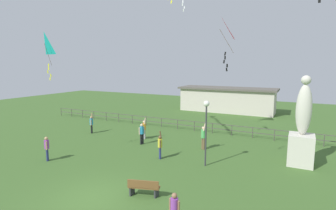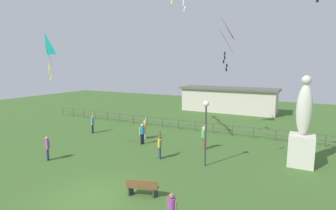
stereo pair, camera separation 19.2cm
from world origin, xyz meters
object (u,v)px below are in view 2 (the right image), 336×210
Objects in this scene: lamppost at (206,118)px; person_6 at (142,132)px; kite_1 at (220,30)px; person_5 at (92,123)px; person_0 at (160,145)px; person_2 at (145,128)px; statue_monument at (302,135)px; person_4 at (204,136)px; person_3 at (47,147)px; park_bench at (142,187)px; person_1 at (172,210)px; kite_2 at (45,45)px.

lamppost is 2.48× the size of person_6.
kite_1 is (0.75, -0.20, 5.07)m from lamppost.
person_0 is at bearing -19.10° from person_5.
person_2 is at bearing 152.55° from lamppost.
statue_monument is at bearing 28.41° from lamppost.
kite_1 is (1.94, -3.20, 7.05)m from person_4.
lamppost is 2.21× the size of person_2.
person_3 is (-9.44, -3.80, -2.07)m from lamppost.
person_3 is (-8.12, 1.21, 0.45)m from park_bench.
kite_1 is at bearing -15.02° from lamppost.
person_1 is (2.44, -1.76, 0.42)m from park_bench.
statue_monument is 3.39× the size of person_6.
person_0 is (-8.30, -2.99, -0.99)m from statue_monument.
person_2 is 0.62× the size of kite_1.
person_6 reaches higher than person_1.
person_2 is 1.12× the size of person_6.
kite_2 reaches higher than person_3.
person_1 is 0.83× the size of person_2.
statue_monument is 8.18m from kite_1.
person_2 reaches higher than person_3.
person_5 is 5.99m from person_6.
person_1 is at bearing -18.01° from kite_2.
person_2 is (-5.22, 8.41, 0.46)m from park_bench.
person_2 is (-7.66, 10.18, 0.04)m from person_1.
person_4 is 1.23× the size of person_6.
park_bench is (-6.55, -7.83, -1.46)m from statue_monument.
kite_2 is at bearing 110.78° from person_3.
lamppost is at bearing 75.15° from park_bench.
person_4 is (0.14, 8.01, 0.55)m from park_bench.
kite_2 is (-9.64, -3.28, 4.42)m from lamppost.
person_6 is (0.64, -1.36, 0.02)m from person_2.
person_2 is 1.00× the size of person_5.
person_0 is 9.73m from kite_2.
kite_2 is at bearing -161.21° from lamppost.
kite_2 is at bearing -157.67° from statue_monument.
kite_1 is (-0.36, 6.57, 7.18)m from person_1.
person_2 is 9.81m from kite_2.
person_2 is 0.91× the size of person_4.
kite_2 is (-3.09, -6.68, 6.48)m from person_2.
person_2 is 1.50m from person_6.
person_6 is at bearing 123.02° from park_bench.
person_4 is at bearing 59.15° from person_0.
person_2 reaches higher than park_bench.
person_1 is at bearing -36.67° from person_5.
person_0 is 7.33m from person_3.
lamppost reaches higher than person_4.
lamppost is 11.10m from kite_2.
person_6 is at bearing 54.99° from kite_2.
park_bench is at bearing -56.98° from person_6.
lamppost is 7.67m from person_2.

